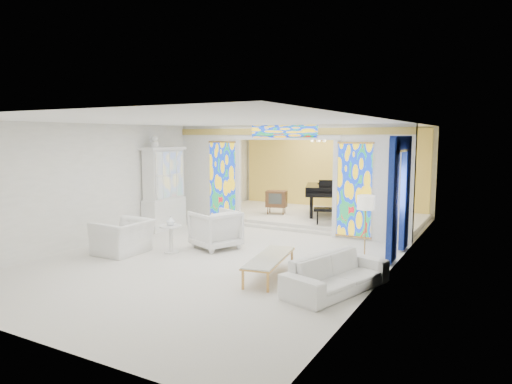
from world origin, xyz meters
The scene contains 24 objects.
floor centered at (0.00, 0.00, 0.00)m, with size 12.00×12.00×0.00m, color beige.
ceiling centered at (0.00, 0.00, 3.00)m, with size 7.00×12.00×0.02m, color white.
wall_back centered at (0.00, 6.00, 1.50)m, with size 7.00×0.02×3.00m, color white.
wall_front centered at (0.00, -6.00, 1.50)m, with size 7.00×0.02×3.00m, color white.
wall_left centered at (-3.50, 0.00, 1.50)m, with size 0.02×12.00×3.00m, color white.
wall_right centered at (3.50, 0.00, 1.50)m, with size 0.02×12.00×3.00m, color white.
partition_wall centered at (0.00, 2.00, 1.65)m, with size 7.00×0.22×3.00m.
stained_glass_left centered at (-2.03, 1.89, 1.30)m, with size 0.90×0.04×2.40m, color gold.
stained_glass_right centered at (2.03, 1.89, 1.30)m, with size 0.90×0.04×2.40m, color gold.
stained_glass_transom centered at (0.00, 1.89, 2.82)m, with size 2.00×0.04×0.34m, color gold.
alcove_platform centered at (0.00, 4.10, 0.09)m, with size 6.80×3.80×0.18m, color beige.
gold_curtain_back centered at (0.00, 5.88, 1.50)m, with size 6.70×0.10×2.90m, color gold.
chandelier centered at (0.20, 4.00, 2.55)m, with size 0.48×0.48×0.30m, color #BD8942.
blue_drapes centered at (3.40, 0.70, 1.58)m, with size 0.14×1.85×2.65m.
china_cabinet centered at (-3.22, 0.60, 1.17)m, with size 0.56×1.46×2.72m.
armchair_left centered at (-2.20, -2.06, 0.38)m, with size 1.18×1.03×0.77m, color white.
armchair_right centered at (-0.62, -0.62, 0.46)m, with size 0.98×1.01×0.92m, color white.
sofa centered at (2.95, -2.17, 0.31)m, with size 2.13×0.83×0.62m, color silver.
side_table centered at (-1.28, -1.49, 0.42)m, with size 0.52×0.52×0.64m.
vase centered at (-1.28, -1.49, 0.75)m, with size 0.20×0.20×0.21m, color white.
coffee_table centered at (1.56, -2.03, 0.37)m, with size 0.87×1.88×0.40m.
floor_lamp centered at (2.94, -0.37, 1.26)m, with size 0.37×0.37×1.48m.
grand_piano centered at (0.69, 4.33, 0.98)m, with size 2.17×3.29×1.18m.
tv_console centered at (-1.03, 3.54, 0.67)m, with size 0.74×0.59×0.76m.
Camera 1 is at (5.42, -9.61, 2.69)m, focal length 32.00 mm.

